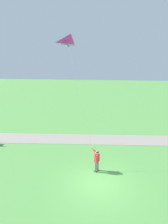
{
  "coord_description": "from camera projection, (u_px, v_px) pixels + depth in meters",
  "views": [
    {
      "loc": [
        -10.13,
        0.03,
        8.35
      ],
      "look_at": [
        0.69,
        1.09,
        4.98
      ],
      "focal_mm": 27.87,
      "sensor_mm": 36.0,
      "label": 1
    }
  ],
  "objects": [
    {
      "name": "walkway_path",
      "position": [
        81.0,
        139.0,
        18.72
      ],
      "size": [
        4.29,
        32.09,
        0.02
      ],
      "primitive_type": "cube",
      "rotation": [
        0.0,
        0.0,
        0.06
      ],
      "color": "gray",
      "rests_on": "ground"
    },
    {
      "name": "person_kite_flyer",
      "position": [
        97.0,
        159.0,
        13.14
      ],
      "size": [
        0.56,
        0.61,
        1.83
      ],
      "color": "#232328",
      "rests_on": "ground"
    },
    {
      "name": "flying_kite",
      "position": [
        71.0,
        42.0,
        12.3
      ],
      "size": [
        2.12,
        2.38,
        8.19
      ],
      "color": "#E02D9E"
    },
    {
      "name": "ground_plane",
      "position": [
        99.0,
        183.0,
        12.11
      ],
      "size": [
        120.0,
        120.0,
        0.0
      ],
      "primitive_type": "plane",
      "color": "#569947"
    }
  ]
}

